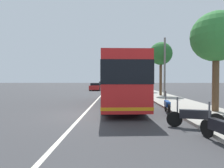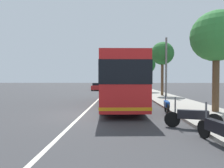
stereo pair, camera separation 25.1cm
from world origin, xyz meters
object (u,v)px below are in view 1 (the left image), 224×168
(car_ahead_same_lane, at_px, (102,84))
(roadside_tree_near_camera, at_px, (216,37))
(car_side_street, at_px, (119,85))
(motorcycle_by_tree, at_px, (167,105))
(car_oncoming, at_px, (96,87))
(roadside_tree_far_block, at_px, (145,65))
(coach_bus, at_px, (119,80))
(motorcycle_nearest_curb, at_px, (194,116))
(roadside_tree_mid_block, at_px, (161,54))
(car_far_distant, at_px, (104,84))
(utility_pole, at_px, (165,68))

(car_ahead_same_lane, distance_m, roadside_tree_near_camera, 40.14)
(car_side_street, distance_m, roadside_tree_near_camera, 36.37)
(motorcycle_by_tree, relative_size, car_ahead_same_lane, 0.50)
(car_oncoming, bearing_deg, roadside_tree_far_block, 60.31)
(motorcycle_by_tree, height_order, car_side_street, car_side_street)
(car_oncoming, bearing_deg, coach_bus, 15.05)
(coach_bus, distance_m, motorcycle_nearest_curb, 7.70)
(car_side_street, height_order, roadside_tree_mid_block, roadside_tree_mid_block)
(motorcycle_by_tree, height_order, roadside_tree_mid_block, roadside_tree_mid_block)
(motorcycle_by_tree, bearing_deg, roadside_tree_mid_block, -3.39)
(coach_bus, distance_m, car_ahead_same_lane, 35.50)
(coach_bus, height_order, car_far_distant, coach_bus)
(car_side_street, relative_size, car_far_distant, 0.98)
(car_ahead_same_lane, distance_m, car_far_distant, 9.12)
(motorcycle_nearest_curb, xyz_separation_m, car_ahead_same_lane, (42.21, 6.73, 0.25))
(car_oncoming, height_order, roadside_tree_near_camera, roadside_tree_near_camera)
(car_side_street, xyz_separation_m, car_ahead_same_lane, (3.03, 4.33, 0.05))
(utility_pole, bearing_deg, car_oncoming, 33.31)
(coach_bus, xyz_separation_m, car_oncoming, (20.38, 3.89, -1.29))
(car_side_street, bearing_deg, roadside_tree_mid_block, -168.12)
(car_oncoming, relative_size, utility_pole, 0.67)
(roadside_tree_far_block, height_order, utility_pole, utility_pole)
(car_ahead_same_lane, xyz_separation_m, roadside_tree_near_camera, (-38.86, -9.37, 3.74))
(coach_bus, distance_m, roadside_tree_far_block, 15.64)
(coach_bus, bearing_deg, car_side_street, -4.18)
(motorcycle_by_tree, height_order, utility_pole, utility_pole)
(car_far_distant, bearing_deg, roadside_tree_mid_block, 12.20)
(motorcycle_by_tree, height_order, roadside_tree_near_camera, roadside_tree_near_camera)
(motorcycle_by_tree, relative_size, car_oncoming, 0.49)
(motorcycle_by_tree, bearing_deg, car_ahead_same_lane, 17.90)
(car_ahead_same_lane, height_order, car_far_distant, car_far_distant)
(motorcycle_nearest_curb, height_order, roadside_tree_far_block, roadside_tree_far_block)
(coach_bus, relative_size, roadside_tree_mid_block, 1.83)
(car_oncoming, height_order, utility_pole, utility_pole)
(motorcycle_by_tree, distance_m, car_side_street, 35.89)
(utility_pole, bearing_deg, roadside_tree_near_camera, -177.95)
(roadside_tree_near_camera, bearing_deg, roadside_tree_far_block, 4.06)
(car_ahead_same_lane, distance_m, roadside_tree_far_block, 22.26)
(motorcycle_nearest_curb, distance_m, roadside_tree_far_block, 22.15)
(roadside_tree_near_camera, height_order, utility_pole, utility_pole)
(roadside_tree_mid_block, bearing_deg, roadside_tree_far_block, 6.75)
(car_far_distant, distance_m, utility_pole, 39.14)
(car_oncoming, relative_size, car_ahead_same_lane, 1.03)
(coach_bus, distance_m, utility_pole, 8.42)
(car_side_street, relative_size, roadside_tree_mid_block, 0.68)
(motorcycle_nearest_curb, distance_m, car_oncoming, 28.16)
(roadside_tree_far_block, distance_m, utility_pole, 8.54)
(motorcycle_nearest_curb, height_order, car_oncoming, car_oncoming)
(motorcycle_by_tree, distance_m, roadside_tree_near_camera, 4.89)
(car_far_distant, xyz_separation_m, roadside_tree_near_camera, (-47.97, -9.42, 3.73))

